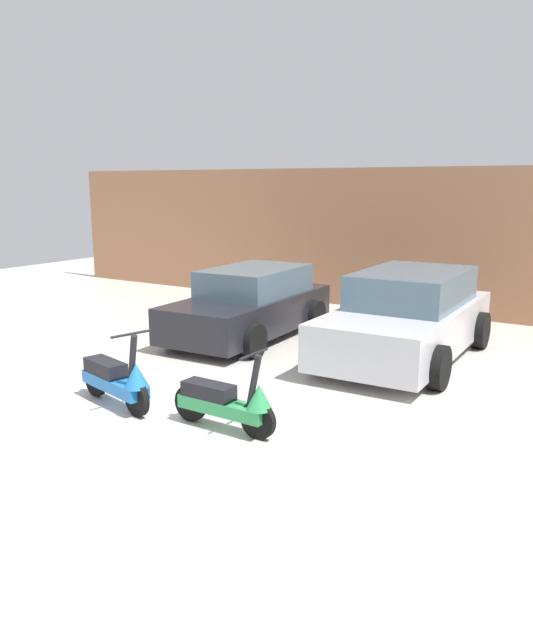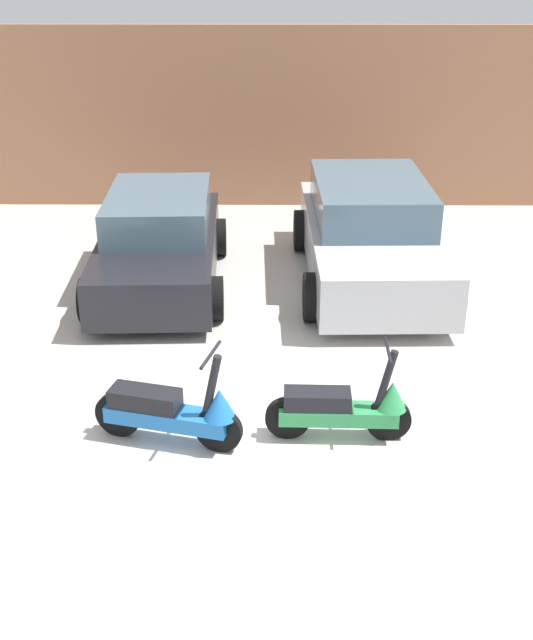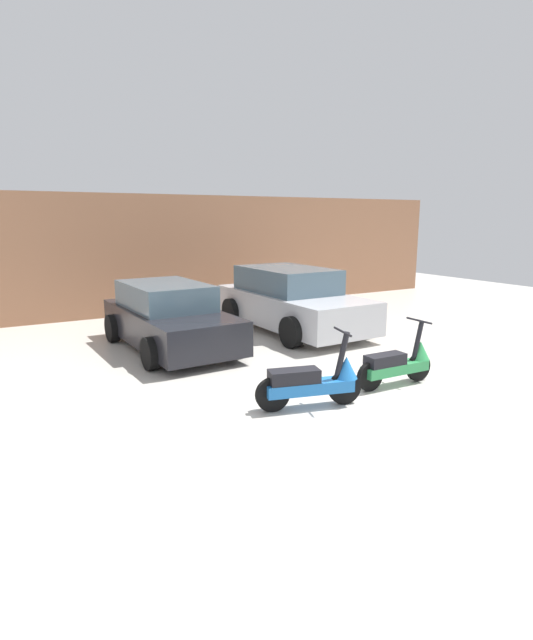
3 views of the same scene
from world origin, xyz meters
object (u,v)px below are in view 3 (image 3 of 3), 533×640
at_px(car_rear_center, 291,301).
at_px(car_rear_left, 169,318).
at_px(scooter_front_right, 398,363).
at_px(scooter_front_left, 314,381).

bearing_deg(car_rear_center, car_rear_left, -88.09).
distance_m(car_rear_left, car_rear_center, 3.10).
distance_m(scooter_front_right, car_rear_left, 4.75).
bearing_deg(car_rear_center, scooter_front_left, -30.32).
height_order(scooter_front_left, car_rear_left, car_rear_left).
xyz_separation_m(scooter_front_left, scooter_front_right, (1.72, 0.11, -0.02)).
xyz_separation_m(scooter_front_left, car_rear_left, (-0.67, 4.20, 0.25)).
height_order(scooter_front_left, scooter_front_right, scooter_front_left).
distance_m(scooter_front_left, scooter_front_right, 1.73).
height_order(scooter_front_right, car_rear_center, car_rear_center).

